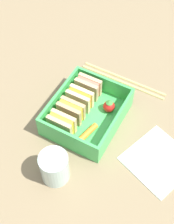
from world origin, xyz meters
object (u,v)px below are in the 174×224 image
object	(u,v)px
sandwich_center_left	(71,111)
sandwich_center_right	(88,87)
sandwich_center	(80,99)
strawberry_far_left	(109,106)
folded_napkin	(159,160)
chopstick_pair	(123,80)
sandwich_left	(62,124)
drinking_glass	(54,167)
carrot_stick_far_left	(88,132)

from	to	relation	value
sandwich_center_left	sandwich_center_right	size ratio (longest dim) A/B	1.00
sandwich_center	strawberry_far_left	bearing A→B (deg)	-73.48
sandwich_center_left	sandwich_center	distance (cm)	3.83
folded_napkin	chopstick_pair	bearing A→B (deg)	43.49
sandwich_center_left	strawberry_far_left	bearing A→B (deg)	-47.86
sandwich_left	sandwich_center_left	size ratio (longest dim) A/B	1.00
sandwich_center_right	drinking_glass	size ratio (longest dim) A/B	0.81
carrot_stick_far_left	chopstick_pair	bearing A→B (deg)	0.61
carrot_stick_far_left	strawberry_far_left	size ratio (longest dim) A/B	1.55
sandwich_left	drinking_glass	world-z (taller)	drinking_glass
sandwich_center_left	strawberry_far_left	xyz separation A→B (cm)	(5.70, -6.30, -0.84)
sandwich_left	chopstick_pair	distance (cm)	20.95
sandwich_center	carrot_stick_far_left	xyz separation A→B (cm)	(-5.91, -5.29, -1.66)
sandwich_left	folded_napkin	distance (cm)	21.20
drinking_glass	folded_napkin	bearing A→B (deg)	-52.60
sandwich_center	sandwich_center_right	bearing A→B (deg)	0.00
sandwich_center_right	drinking_glass	world-z (taller)	drinking_glass
folded_napkin	sandwich_center_right	bearing A→B (deg)	69.32
chopstick_pair	folded_napkin	bearing A→B (deg)	-136.51
sandwich_left	sandwich_center_left	distance (cm)	3.83
folded_napkin	sandwich_center	bearing A→B (deg)	79.17
sandwich_center_left	sandwich_left	bearing A→B (deg)	180.00
sandwich_center_right	chopstick_pair	size ratio (longest dim) A/B	0.26
sandwich_center	chopstick_pair	size ratio (longest dim) A/B	0.26
sandwich_center_left	sandwich_center_right	distance (cm)	7.67
drinking_glass	sandwich_left	bearing A→B (deg)	23.39
folded_napkin	carrot_stick_far_left	bearing A→B (deg)	97.32
chopstick_pair	folded_napkin	size ratio (longest dim) A/B	1.79
sandwich_center	folded_napkin	bearing A→B (deg)	-100.83
sandwich_center	strawberry_far_left	distance (cm)	6.63
sandwich_center_left	drinking_glass	size ratio (longest dim) A/B	0.81
sandwich_left	chopstick_pair	bearing A→B (deg)	-14.25
strawberry_far_left	drinking_glass	bearing A→B (deg)	172.67
drinking_glass	sandwich_center	bearing A→B (deg)	13.18
carrot_stick_far_left	sandwich_center_left	bearing A→B (deg)	68.56
chopstick_pair	drinking_glass	xyz separation A→B (cm)	(-29.12, 1.19, 3.15)
sandwich_center	sandwich_center_left	bearing A→B (deg)	180.00
sandwich_center_right	strawberry_far_left	bearing A→B (deg)	-107.30
sandwich_center_left	strawberry_far_left	world-z (taller)	sandwich_center_left
sandwich_center_left	sandwich_center_right	bearing A→B (deg)	0.00
sandwich_center	sandwich_center_right	size ratio (longest dim) A/B	1.00
sandwich_center_right	chopstick_pair	distance (cm)	10.46
sandwich_center_right	carrot_stick_far_left	world-z (taller)	sandwich_center_right
sandwich_left	sandwich_center_left	bearing A→B (deg)	0.00
sandwich_left	sandwich_center_right	world-z (taller)	same
chopstick_pair	folded_napkin	distance (cm)	22.54
sandwich_center_right	folded_napkin	xyz separation A→B (cm)	(-7.78, -20.61, -3.28)
sandwich_center_left	carrot_stick_far_left	size ratio (longest dim) A/B	1.13
sandwich_left	carrot_stick_far_left	xyz separation A→B (cm)	(1.76, -5.29, -1.66)
sandwich_center_left	chopstick_pair	bearing A→B (deg)	-17.43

